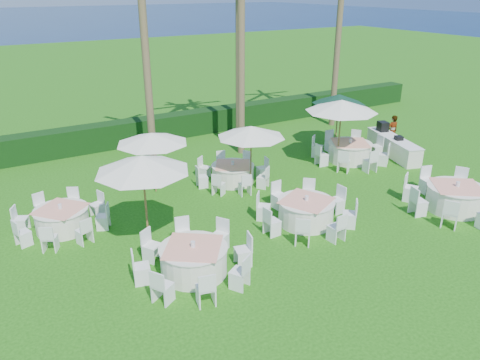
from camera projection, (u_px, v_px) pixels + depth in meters
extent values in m
plane|color=#1A500D|center=(308.00, 239.00, 14.63)|extent=(120.00, 120.00, 0.00)
cube|color=black|center=(162.00, 127.00, 23.92)|extent=(34.00, 1.00, 1.20)
cylinder|color=white|center=(194.00, 261.00, 12.76)|extent=(1.81, 1.81, 0.79)
cylinder|color=white|center=(193.00, 248.00, 12.61)|extent=(1.89, 1.89, 0.03)
cube|color=#F49D81|center=(193.00, 247.00, 12.60)|extent=(2.04, 2.04, 0.01)
cylinder|color=silver|center=(193.00, 244.00, 12.57)|extent=(0.13, 0.13, 0.17)
cube|color=white|center=(220.00, 235.00, 13.89)|extent=(0.61, 0.61, 0.94)
cube|color=white|center=(184.00, 234.00, 13.98)|extent=(0.53, 0.53, 0.94)
cube|color=white|center=(152.00, 246.00, 13.34)|extent=(0.61, 0.61, 0.94)
cube|color=white|center=(141.00, 267.00, 12.35)|extent=(0.53, 0.53, 0.94)
cube|color=white|center=(162.00, 285.00, 11.58)|extent=(0.61, 0.61, 0.94)
cube|color=white|center=(206.00, 288.00, 11.49)|extent=(0.53, 0.53, 0.94)
cube|color=white|center=(239.00, 272.00, 12.13)|extent=(0.61, 0.61, 0.94)
cube|color=white|center=(243.00, 250.00, 13.12)|extent=(0.53, 0.53, 0.94)
cylinder|color=white|center=(306.00, 212.00, 15.48)|extent=(1.81, 1.81, 0.78)
cylinder|color=white|center=(306.00, 201.00, 15.33)|extent=(1.88, 1.88, 0.03)
cube|color=#F49D81|center=(306.00, 200.00, 15.32)|extent=(1.95, 1.95, 0.01)
cylinder|color=silver|center=(307.00, 198.00, 15.28)|extent=(0.13, 0.13, 0.17)
cube|color=white|center=(337.00, 200.00, 16.18)|extent=(0.46, 0.46, 0.94)
cube|color=white|center=(308.00, 193.00, 16.73)|extent=(0.62, 0.62, 0.94)
cube|color=white|center=(279.00, 195.00, 16.53)|extent=(0.46, 0.46, 0.94)
cube|color=white|center=(264.00, 206.00, 15.70)|extent=(0.62, 0.62, 0.94)
cube|color=white|center=(272.00, 221.00, 14.72)|extent=(0.46, 0.46, 0.94)
cube|color=white|center=(303.00, 230.00, 14.17)|extent=(0.62, 0.62, 0.94)
cube|color=white|center=(337.00, 227.00, 14.37)|extent=(0.46, 0.46, 0.94)
cube|color=white|center=(350.00, 214.00, 15.20)|extent=(0.62, 0.62, 0.94)
cylinder|color=white|center=(455.00, 198.00, 16.42)|extent=(1.92, 1.92, 0.83)
cylinder|color=white|center=(457.00, 187.00, 16.26)|extent=(2.00, 2.00, 0.03)
cube|color=#F49D81|center=(457.00, 187.00, 16.25)|extent=(2.17, 2.17, 0.01)
cylinder|color=silver|center=(458.00, 184.00, 16.21)|extent=(0.13, 0.13, 0.18)
cube|color=white|center=(460.00, 182.00, 17.61)|extent=(0.64, 0.64, 1.00)
cube|color=white|center=(428.00, 180.00, 17.72)|extent=(0.57, 0.57, 1.00)
cube|color=white|center=(411.00, 188.00, 17.05)|extent=(0.64, 0.64, 1.00)
cube|color=white|center=(419.00, 201.00, 16.00)|extent=(0.57, 0.57, 1.00)
cube|color=white|center=(451.00, 213.00, 15.17)|extent=(0.64, 0.64, 1.00)
cylinder|color=white|center=(62.00, 220.00, 15.06)|extent=(1.65, 1.65, 0.72)
cylinder|color=white|center=(60.00, 209.00, 14.91)|extent=(1.72, 1.72, 0.03)
cube|color=#F49D81|center=(60.00, 209.00, 14.91)|extent=(1.88, 1.88, 0.01)
cylinder|color=silver|center=(60.00, 206.00, 14.87)|extent=(0.11, 0.11, 0.15)
cube|color=white|center=(97.00, 205.00, 15.92)|extent=(0.51, 0.51, 0.86)
cube|color=white|center=(72.00, 201.00, 16.22)|extent=(0.54, 0.54, 0.86)
cube|color=white|center=(42.00, 206.00, 15.82)|extent=(0.51, 0.51, 0.86)
cube|color=white|center=(21.00, 219.00, 14.95)|extent=(0.54, 0.54, 0.86)
cube|color=white|center=(22.00, 232.00, 14.14)|extent=(0.51, 0.51, 0.86)
cube|color=white|center=(49.00, 238.00, 13.84)|extent=(0.54, 0.54, 0.86)
cube|color=white|center=(84.00, 231.00, 14.24)|extent=(0.51, 0.51, 0.86)
cube|color=white|center=(103.00, 217.00, 15.11)|extent=(0.54, 0.54, 0.86)
cylinder|color=white|center=(233.00, 174.00, 18.69)|extent=(1.65, 1.65, 0.72)
cylinder|color=white|center=(233.00, 165.00, 18.54)|extent=(1.72, 1.72, 0.03)
cube|color=#F49D81|center=(233.00, 165.00, 18.53)|extent=(1.84, 1.84, 0.01)
cylinder|color=silver|center=(233.00, 163.00, 18.50)|extent=(0.11, 0.11, 0.15)
cube|color=white|center=(246.00, 162.00, 19.75)|extent=(0.56, 0.56, 0.86)
cube|color=white|center=(222.00, 162.00, 19.77)|extent=(0.46, 0.46, 0.86)
cube|color=white|center=(204.00, 168.00, 19.14)|extent=(0.56, 0.56, 0.86)
cube|color=white|center=(202.00, 177.00, 18.23)|extent=(0.46, 0.46, 0.86)
cube|color=white|center=(219.00, 184.00, 17.57)|extent=(0.56, 0.56, 0.86)
cube|color=white|center=(245.00, 184.00, 17.55)|extent=(0.46, 0.46, 0.86)
cube|color=white|center=(263.00, 177.00, 18.18)|extent=(0.56, 0.56, 0.86)
cube|color=white|center=(262.00, 168.00, 19.09)|extent=(0.46, 0.46, 0.86)
cylinder|color=white|center=(349.00, 152.00, 20.98)|extent=(1.87, 1.87, 0.81)
cylinder|color=white|center=(350.00, 143.00, 20.82)|extent=(1.95, 1.95, 0.03)
cube|color=#F49D81|center=(350.00, 143.00, 20.81)|extent=(2.07, 2.07, 0.01)
cylinder|color=silver|center=(351.00, 141.00, 20.78)|extent=(0.13, 0.13, 0.17)
cube|color=white|center=(355.00, 141.00, 22.20)|extent=(0.64, 0.64, 0.98)
cube|color=white|center=(331.00, 141.00, 22.19)|extent=(0.51, 0.51, 0.98)
cube|color=white|center=(317.00, 147.00, 21.45)|extent=(0.64, 0.64, 0.98)
cube|color=white|center=(322.00, 155.00, 20.41)|extent=(0.51, 0.51, 0.98)
cube|color=white|center=(344.00, 161.00, 19.69)|extent=(0.64, 0.64, 0.98)
cube|color=white|center=(370.00, 161.00, 19.71)|extent=(0.51, 0.51, 0.98)
cube|color=white|center=(383.00, 154.00, 20.45)|extent=(0.64, 0.64, 0.98)
cube|color=white|center=(376.00, 146.00, 21.48)|extent=(0.51, 0.51, 0.98)
cylinder|color=brown|center=(146.00, 203.00, 13.88)|extent=(0.07, 0.07, 2.75)
cone|color=white|center=(142.00, 164.00, 13.40)|extent=(2.78, 2.78, 0.50)
sphere|color=brown|center=(142.00, 158.00, 13.33)|extent=(0.11, 0.11, 0.11)
cylinder|color=brown|center=(251.00, 159.00, 17.90)|extent=(0.06, 0.06, 2.40)
cone|color=white|center=(251.00, 132.00, 17.48)|extent=(2.60, 2.60, 0.43)
sphere|color=brown|center=(251.00, 128.00, 17.42)|extent=(0.10, 0.10, 0.10)
cylinder|color=brown|center=(154.00, 164.00, 17.56)|extent=(0.05, 0.05, 2.26)
cone|color=white|center=(152.00, 138.00, 17.17)|extent=(2.67, 2.67, 0.41)
sphere|color=brown|center=(152.00, 134.00, 17.12)|extent=(0.09, 0.09, 0.09)
cylinder|color=brown|center=(339.00, 134.00, 20.15)|extent=(0.07, 0.07, 2.78)
cone|color=white|center=(342.00, 106.00, 19.66)|extent=(3.06, 3.06, 0.50)
sphere|color=brown|center=(342.00, 102.00, 19.60)|extent=(0.11, 0.11, 0.11)
cylinder|color=brown|center=(337.00, 122.00, 22.42)|extent=(0.06, 0.06, 2.51)
cone|color=#0D3121|center=(339.00, 99.00, 21.98)|extent=(2.50, 2.50, 0.45)
sphere|color=brown|center=(339.00, 96.00, 21.92)|extent=(0.10, 0.10, 0.10)
cube|color=white|center=(393.00, 147.00, 21.67)|extent=(1.75, 3.68, 0.82)
cube|color=white|center=(394.00, 138.00, 21.51)|extent=(1.81, 3.74, 0.04)
cube|color=black|center=(383.00, 126.00, 22.39)|extent=(0.54, 0.60, 0.45)
cube|color=black|center=(399.00, 138.00, 21.14)|extent=(0.40, 0.40, 0.18)
imported|color=gray|center=(392.00, 131.00, 22.64)|extent=(0.62, 0.45, 1.58)
cylinder|color=brown|center=(146.00, 55.00, 19.08)|extent=(0.32, 0.32, 9.37)
cylinder|color=brown|center=(241.00, 16.00, 19.82)|extent=(0.32, 0.32, 12.21)
cylinder|color=brown|center=(239.00, 42.00, 22.58)|extent=(0.32, 0.32, 9.61)
cylinder|color=brown|center=(339.00, 26.00, 24.47)|extent=(0.32, 0.32, 10.70)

